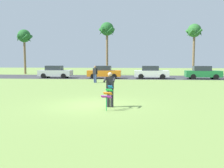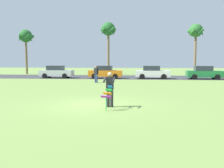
{
  "view_description": "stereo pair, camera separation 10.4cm",
  "coord_description": "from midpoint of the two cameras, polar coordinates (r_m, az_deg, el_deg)",
  "views": [
    {
      "loc": [
        2.11,
        -12.45,
        2.32
      ],
      "look_at": [
        0.86,
        0.54,
        1.05
      ],
      "focal_mm": 39.61,
      "sensor_mm": 36.0,
      "label": 1
    },
    {
      "loc": [
        2.22,
        -12.44,
        2.32
      ],
      "look_at": [
        0.86,
        0.54,
        1.05
      ],
      "focal_mm": 39.61,
      "sensor_mm": 36.0,
      "label": 2
    }
  ],
  "objects": [
    {
      "name": "parked_car_white",
      "position": [
        31.06,
        8.92,
        2.64
      ],
      "size": [
        4.21,
        1.85,
        1.6
      ],
      "color": "white",
      "rests_on": "ground"
    },
    {
      "name": "person_kite_flyer",
      "position": [
        12.12,
        -0.71,
        -0.94
      ],
      "size": [
        0.53,
        0.65,
        1.73
      ],
      "color": "#26262B",
      "rests_on": "ground"
    },
    {
      "name": "ground_plane",
      "position": [
        12.85,
        -4.31,
        -4.86
      ],
      "size": [
        120.0,
        120.0,
        0.0
      ],
      "primitive_type": "plane",
      "color": "olive"
    },
    {
      "name": "palm_tree_left_near",
      "position": [
        43.54,
        -19.69,
        10.05
      ],
      "size": [
        2.58,
        2.71,
        7.3
      ],
      "color": "brown",
      "rests_on": "ground"
    },
    {
      "name": "parked_car_silver",
      "position": [
        32.7,
        -13.07,
        2.71
      ],
      "size": [
        4.22,
        1.87,
        1.6
      ],
      "color": "silver",
      "rests_on": "ground"
    },
    {
      "name": "kite_held",
      "position": [
        11.42,
        -1.25,
        -2.36
      ],
      "size": [
        0.53,
        0.71,
        1.12
      ],
      "color": "blue",
      "rests_on": "ground"
    },
    {
      "name": "parked_car_orange",
      "position": [
        31.27,
        -1.96,
        2.73
      ],
      "size": [
        4.22,
        1.88,
        1.6
      ],
      "color": "orange",
      "rests_on": "ground"
    },
    {
      "name": "palm_tree_right_near",
      "position": [
        39.62,
        -1.23,
        12.1
      ],
      "size": [
        2.58,
        2.71,
        8.23
      ],
      "color": "brown",
      "rests_on": "ground"
    },
    {
      "name": "parked_car_green",
      "position": [
        32.04,
        20.12,
        2.46
      ],
      "size": [
        4.25,
        1.94,
        1.6
      ],
      "color": "#1E7238",
      "rests_on": "ground"
    },
    {
      "name": "person_walker_near",
      "position": [
        25.24,
        -4.03,
        2.4
      ],
      "size": [
        0.52,
        0.36,
        1.73
      ],
      "color": "#384772",
      "rests_on": "ground"
    },
    {
      "name": "palm_tree_centre_far",
      "position": [
        41.67,
        18.39,
        11.2
      ],
      "size": [
        2.58,
        2.71,
        7.99
      ],
      "color": "brown",
      "rests_on": "ground"
    },
    {
      "name": "road_strip",
      "position": [
        33.52,
        1.78,
        1.6
      ],
      "size": [
        120.0,
        8.0,
        0.01
      ],
      "primitive_type": "cube",
      "color": "#38383D",
      "rests_on": "ground"
    }
  ]
}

